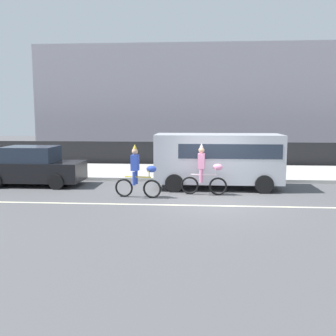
% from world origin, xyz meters
% --- Properties ---
extents(ground_plane, '(80.00, 80.00, 0.00)m').
position_xyz_m(ground_plane, '(0.00, 0.00, 0.00)').
color(ground_plane, '#4C4C4F').
extents(road_centre_line, '(36.00, 0.14, 0.01)m').
position_xyz_m(road_centre_line, '(0.00, -0.50, 0.00)').
color(road_centre_line, beige).
rests_on(road_centre_line, ground).
extents(sidewalk_curb, '(60.00, 5.00, 0.15)m').
position_xyz_m(sidewalk_curb, '(0.00, 6.50, 0.07)').
color(sidewalk_curb, '#ADAAA3').
rests_on(sidewalk_curb, ground).
extents(fence_line, '(40.00, 0.08, 1.40)m').
position_xyz_m(fence_line, '(0.00, 9.40, 0.70)').
color(fence_line, black).
rests_on(fence_line, ground).
extents(building_backdrop, '(28.00, 8.00, 7.77)m').
position_xyz_m(building_backdrop, '(1.90, 18.00, 3.88)').
color(building_backdrop, '#99939E').
rests_on(building_backdrop, ground).
extents(parade_cyclist_cobalt, '(1.71, 0.51, 1.92)m').
position_xyz_m(parade_cyclist_cobalt, '(-2.70, 0.59, 0.84)').
color(parade_cyclist_cobalt, black).
rests_on(parade_cyclist_cobalt, ground).
extents(parade_cyclist_pink, '(1.72, 0.50, 1.92)m').
position_xyz_m(parade_cyclist_pink, '(-0.34, 1.26, 0.84)').
color(parade_cyclist_pink, black).
rests_on(parade_cyclist_pink, ground).
extents(parked_van_silver, '(5.00, 2.22, 2.18)m').
position_xyz_m(parked_van_silver, '(0.30, 2.70, 1.28)').
color(parked_van_silver, silver).
rests_on(parked_van_silver, ground).
extents(parked_car_black, '(4.10, 1.92, 1.64)m').
position_xyz_m(parked_car_black, '(-7.48, 2.73, 0.78)').
color(parked_car_black, black).
rests_on(parked_car_black, ground).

